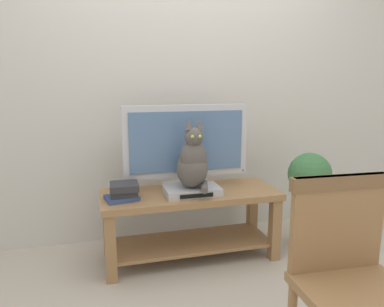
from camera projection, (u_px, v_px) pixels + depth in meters
ground_plane at (230, 303)px, 2.10m from camera, size 12.00×12.00×0.00m
back_wall at (182, 64)px, 2.90m from camera, size 7.00×0.12×2.80m
tv_stand at (190, 212)px, 2.60m from camera, size 1.24×0.49×0.50m
tv at (186, 145)px, 2.60m from camera, size 0.91×0.20×0.60m
media_box at (192, 191)px, 2.50m from camera, size 0.38×0.23×0.05m
cat at (193, 162)px, 2.44m from camera, size 0.22×0.30×0.47m
wooden_chair at (352, 271)px, 1.46m from camera, size 0.46×0.47×0.88m
book_stack at (123, 191)px, 2.38m from camera, size 0.23×0.20×0.11m
potted_plant at (309, 190)px, 2.74m from camera, size 0.32×0.32×0.74m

